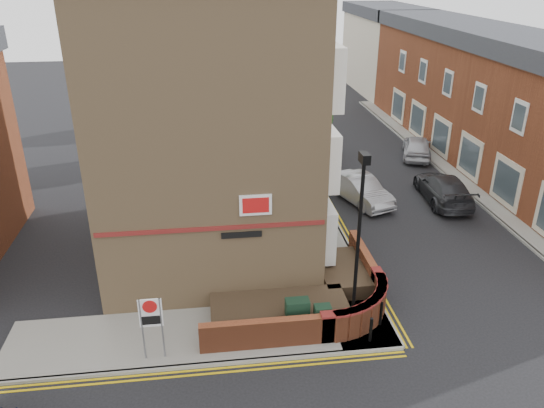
{
  "coord_description": "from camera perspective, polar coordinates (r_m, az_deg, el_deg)",
  "views": [
    {
      "loc": [
        -3.03,
        -13.18,
        11.52
      ],
      "look_at": [
        -0.81,
        4.0,
        3.65
      ],
      "focal_mm": 35.0,
      "sensor_mm": 36.0,
      "label": 1
    }
  ],
  "objects": [
    {
      "name": "kerb_main_near",
      "position": [
        31.93,
        4.02,
        3.34
      ],
      "size": [
        0.15,
        32.0,
        0.12
      ],
      "primitive_type": "cube",
      "color": "gray",
      "rests_on": "ground"
    },
    {
      "name": "garden_wall",
      "position": [
        19.69,
        2.95,
        -11.4
      ],
      "size": [
        6.8,
        6.0,
        1.2
      ],
      "primitive_type": null,
      "color": "brown",
      "rests_on": "ground"
    },
    {
      "name": "kerb_main_far",
      "position": [
        31.84,
        19.37,
        1.9
      ],
      "size": [
        0.15,
        40.0,
        0.12
      ],
      "primitive_type": "cube",
      "color": "gray",
      "rests_on": "ground"
    },
    {
      "name": "pavement_far",
      "position": [
        32.77,
        22.51,
        2.03
      ],
      "size": [
        4.0,
        40.0,
        0.12
      ],
      "primitive_type": "cube",
      "color": "gray",
      "rests_on": "ground"
    },
    {
      "name": "tree_far",
      "position": [
        44.02,
        -0.76,
        15.81
      ],
      "size": [
        3.81,
        3.81,
        7.0
      ],
      "color": "#382B1E",
      "rests_on": "pavement_main"
    },
    {
      "name": "silver_car_near",
      "position": [
        28.21,
        9.48,
        1.57
      ],
      "size": [
        2.83,
        4.61,
        1.43
      ],
      "primitive_type": "imported",
      "rotation": [
        0.0,
        0.0,
        0.32
      ],
      "color": "gray",
      "rests_on": "ground"
    },
    {
      "name": "bollard_far",
      "position": [
        18.94,
        11.63,
        -11.49
      ],
      "size": [
        0.11,
        0.11,
        0.9
      ],
      "primitive_type": "cylinder",
      "color": "black",
      "rests_on": "pavement_corner"
    },
    {
      "name": "ground",
      "position": [
        17.77,
        4.42,
        -16.07
      ],
      "size": [
        120.0,
        120.0,
        0.0
      ],
      "primitive_type": "plane",
      "color": "black",
      "rests_on": "ground"
    },
    {
      "name": "kerb_side",
      "position": [
        17.47,
        -7.4,
        -16.8
      ],
      "size": [
        13.0,
        0.15,
        0.12
      ],
      "primitive_type": "cube",
      "color": "gray",
      "rests_on": "ground"
    },
    {
      "name": "far_terrace_cream",
      "position": [
        54.62,
        11.89,
        16.09
      ],
      "size": [
        5.4,
        12.4,
        8.0
      ],
      "color": "beige",
      "rests_on": "ground"
    },
    {
      "name": "traffic_light_assembly",
      "position": [
        39.54,
        0.72,
        11.67
      ],
      "size": [
        0.2,
        0.16,
        4.2
      ],
      "color": "black",
      "rests_on": "pavement_main"
    },
    {
      "name": "tree_mid",
      "position": [
        36.14,
        0.76,
        14.36
      ],
      "size": [
        4.03,
        4.03,
        7.42
      ],
      "color": "#382B1E",
      "rests_on": "pavement_main"
    },
    {
      "name": "pavement_corner",
      "position": [
        18.63,
        -7.45,
        -13.77
      ],
      "size": [
        13.0,
        3.0,
        0.12
      ],
      "primitive_type": "cube",
      "color": "gray",
      "rests_on": "ground"
    },
    {
      "name": "yellow_lines_side",
      "position": [
        17.32,
        -7.38,
        -17.48
      ],
      "size": [
        13.0,
        0.28,
        0.01
      ],
      "primitive_type": "cube",
      "color": "gold",
      "rests_on": "ground"
    },
    {
      "name": "corner_building",
      "position": [
        21.84,
        -6.77,
        10.24
      ],
      "size": [
        8.95,
        10.4,
        13.6
      ],
      "color": "#A17E55",
      "rests_on": "ground"
    },
    {
      "name": "tree_near",
      "position": [
        28.52,
        3.06,
        10.57
      ],
      "size": [
        3.64,
        3.65,
        6.7
      ],
      "color": "#382B1E",
      "rests_on": "pavement_main"
    },
    {
      "name": "lamppost",
      "position": [
        17.18,
        9.23,
        -4.33
      ],
      "size": [
        0.25,
        0.5,
        6.3
      ],
      "color": "black",
      "rests_on": "pavement_corner"
    },
    {
      "name": "zone_sign",
      "position": [
        16.99,
        -12.88,
        -11.84
      ],
      "size": [
        0.72,
        0.07,
        2.2
      ],
      "color": "slate",
      "rests_on": "pavement_corner"
    },
    {
      "name": "far_terrace",
      "position": [
        35.7,
        22.64,
        10.5
      ],
      "size": [
        5.4,
        30.4,
        8.0
      ],
      "color": "brown",
      "rests_on": "ground"
    },
    {
      "name": "pavement_main",
      "position": [
        31.75,
        2.25,
        3.26
      ],
      "size": [
        2.0,
        32.0,
        0.12
      ],
      "primitive_type": "cube",
      "color": "gray",
      "rests_on": "ground"
    },
    {
      "name": "utility_cabinet_large",
      "position": [
        18.27,
        2.73,
        -11.83
      ],
      "size": [
        0.8,
        0.45,
        1.2
      ],
      "primitive_type": "cube",
      "color": "black",
      "rests_on": "pavement_corner"
    },
    {
      "name": "grey_car_far",
      "position": [
        29.36,
        17.97,
        1.62
      ],
      "size": [
        2.47,
        5.18,
        1.46
      ],
      "primitive_type": "imported",
      "rotation": [
        0.0,
        0.0,
        3.05
      ],
      "color": "#292A2E",
      "rests_on": "ground"
    },
    {
      "name": "silver_car_far",
      "position": [
        35.74,
        15.33,
        5.97
      ],
      "size": [
        3.03,
        4.57,
        1.45
      ],
      "primitive_type": "imported",
      "rotation": [
        0.0,
        0.0,
        2.8
      ],
      "color": "#B2B3BA",
      "rests_on": "ground"
    },
    {
      "name": "yellow_lines_main",
      "position": [
        31.99,
        4.46,
        3.27
      ],
      "size": [
        0.28,
        32.0,
        0.01
      ],
      "primitive_type": "cube",
      "color": "gold",
      "rests_on": "ground"
    },
    {
      "name": "red_car_main",
      "position": [
        33.76,
        4.65,
        5.57
      ],
      "size": [
        3.66,
        5.11,
        1.29
      ],
      "primitive_type": "imported",
      "rotation": [
        0.0,
        0.0,
        -0.36
      ],
      "color": "maroon",
      "rests_on": "ground"
    },
    {
      "name": "bollard_near",
      "position": [
        18.16,
        10.58,
        -13.15
      ],
      "size": [
        0.11,
        0.11,
        0.9
      ],
      "primitive_type": "cylinder",
      "color": "black",
      "rests_on": "pavement_corner"
    },
    {
      "name": "utility_cabinet_small",
      "position": [
        18.2,
        5.43,
        -12.28
      ],
      "size": [
        0.55,
        0.4,
        1.1
      ],
      "primitive_type": "cube",
      "color": "black",
      "rests_on": "pavement_corner"
    }
  ]
}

